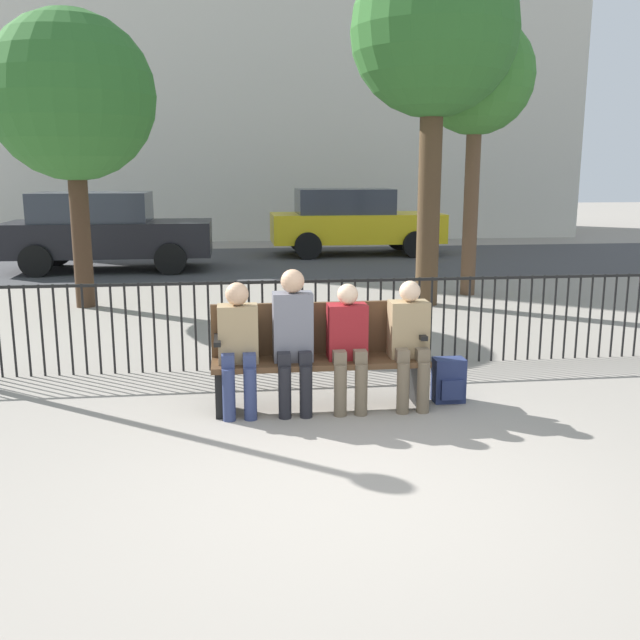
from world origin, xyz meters
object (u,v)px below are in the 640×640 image
(seated_person_0, at_px, (238,342))
(park_bench, at_px, (319,351))
(seated_person_2, at_px, (348,341))
(seated_person_3, at_px, (410,338))
(tree_2, at_px, (476,79))
(parked_car_1, at_px, (105,230))
(backpack, at_px, (449,381))
(tree_1, at_px, (72,98))
(seated_person_1, at_px, (293,334))
(tree_0, at_px, (434,35))
(parked_car_0, at_px, (353,221))

(seated_person_0, bearing_deg, park_bench, 10.65)
(seated_person_2, relative_size, seated_person_3, 0.99)
(seated_person_0, xyz_separation_m, tree_2, (3.92, 5.60, 2.85))
(parked_car_1, bearing_deg, backpack, -64.05)
(seated_person_2, distance_m, tree_1, 6.66)
(park_bench, relative_size, backpack, 4.67)
(seated_person_3, bearing_deg, seated_person_2, -179.89)
(seated_person_0, bearing_deg, tree_1, 113.59)
(seated_person_1, xyz_separation_m, seated_person_3, (1.02, -0.01, -0.06))
(seated_person_2, xyz_separation_m, parked_car_1, (-3.60, 9.44, 0.22))
(tree_0, relative_size, parked_car_0, 1.26)
(seated_person_1, xyz_separation_m, parked_car_1, (-3.13, 9.43, 0.15))
(tree_0, xyz_separation_m, parked_car_1, (-5.63, 4.65, -3.15))
(seated_person_2, height_order, backpack, seated_person_2)
(tree_1, relative_size, parked_car_0, 1.03)
(backpack, distance_m, tree_2, 6.73)
(tree_2, bearing_deg, parked_car_1, 149.76)
(seated_person_3, height_order, tree_1, tree_1)
(seated_person_2, distance_m, parked_car_0, 11.78)
(seated_person_0, xyz_separation_m, backpack, (1.89, 0.09, -0.44))
(tree_0, height_order, tree_2, tree_0)
(seated_person_2, height_order, tree_2, tree_2)
(tree_1, bearing_deg, seated_person_1, -62.21)
(seated_person_1, relative_size, seated_person_3, 1.10)
(seated_person_2, distance_m, tree_2, 6.96)
(park_bench, bearing_deg, seated_person_2, -29.63)
(seated_person_3, distance_m, tree_2, 6.74)
(parked_car_0, bearing_deg, tree_1, -129.68)
(parked_car_0, relative_size, parked_car_1, 1.00)
(tree_0, relative_size, tree_2, 1.18)
(tree_0, bearing_deg, parked_car_0, 90.13)
(seated_person_0, bearing_deg, seated_person_1, 0.72)
(seated_person_3, relative_size, backpack, 2.80)
(tree_2, relative_size, parked_car_0, 1.07)
(park_bench, distance_m, seated_person_2, 0.30)
(park_bench, distance_m, tree_2, 7.01)
(seated_person_3, relative_size, parked_car_1, 0.27)
(backpack, relative_size, parked_car_1, 0.10)
(seated_person_1, distance_m, backpack, 1.51)
(tree_2, bearing_deg, backpack, -110.19)
(backpack, xyz_separation_m, parked_car_1, (-4.55, 9.35, 0.64))
(backpack, bearing_deg, park_bench, 177.86)
(parked_car_1, bearing_deg, tree_2, -30.24)
(park_bench, height_order, tree_2, tree_2)
(backpack, distance_m, tree_1, 7.26)
(tree_2, bearing_deg, parked_car_0, 99.10)
(parked_car_1, bearing_deg, parked_car_0, 21.02)
(tree_1, xyz_separation_m, parked_car_1, (-0.36, 4.18, -2.26))
(seated_person_1, xyz_separation_m, parked_car_0, (2.49, 11.59, 0.15))
(seated_person_2, relative_size, backpack, 2.76)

